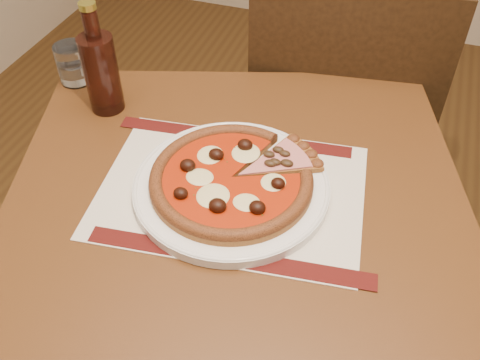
% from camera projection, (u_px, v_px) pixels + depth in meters
% --- Properties ---
extents(table, '(1.01, 1.01, 0.75)m').
position_uv_depth(table, '(237.00, 238.00, 0.99)').
color(table, brown).
rests_on(table, ground).
extents(chair_far, '(0.51, 0.51, 0.95)m').
position_uv_depth(chair_far, '(338.00, 116.00, 1.43)').
color(chair_far, black).
rests_on(chair_far, ground).
extents(placemat, '(0.49, 0.38, 0.00)m').
position_uv_depth(placemat, '(231.00, 191.00, 0.93)').
color(placemat, beige).
rests_on(placemat, table).
extents(plate, '(0.34, 0.34, 0.02)m').
position_uv_depth(plate, '(231.00, 187.00, 0.93)').
color(plate, white).
rests_on(plate, placemat).
extents(pizza, '(0.28, 0.28, 0.04)m').
position_uv_depth(pizza, '(231.00, 179.00, 0.91)').
color(pizza, '#9E6126').
rests_on(pizza, plate).
extents(ham_slice, '(0.14, 0.14, 0.02)m').
position_uv_depth(ham_slice, '(286.00, 160.00, 0.95)').
color(ham_slice, '#9E6126').
rests_on(ham_slice, plate).
extents(water_glass, '(0.07, 0.07, 0.09)m').
position_uv_depth(water_glass, '(73.00, 64.00, 1.15)').
color(water_glass, white).
rests_on(water_glass, table).
extents(bottle, '(0.07, 0.07, 0.23)m').
position_uv_depth(bottle, '(101.00, 70.00, 1.05)').
color(bottle, '#37150D').
rests_on(bottle, table).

